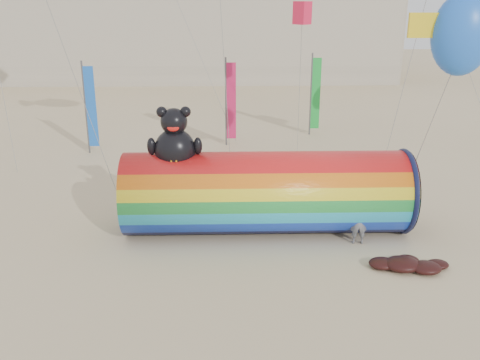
{
  "coord_description": "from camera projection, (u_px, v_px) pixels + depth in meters",
  "views": [
    {
      "loc": [
        -0.01,
        -16.05,
        8.34
      ],
      "look_at": [
        0.5,
        1.5,
        2.4
      ],
      "focal_mm": 40.0,
      "sensor_mm": 36.0,
      "label": 1
    }
  ],
  "objects": [
    {
      "name": "ground",
      "position": [
        226.0,
        262.0,
        17.87
      ],
      "size": [
        160.0,
        160.0,
        0.0
      ],
      "primitive_type": "plane",
      "color": "#CCB58C",
      "rests_on": "ground"
    },
    {
      "name": "windsock_assembly",
      "position": [
        266.0,
        190.0,
        19.85
      ],
      "size": [
        10.53,
        3.21,
        4.85
      ],
      "color": "red",
      "rests_on": "ground"
    },
    {
      "name": "kite_handler",
      "position": [
        359.0,
        222.0,
        19.01
      ],
      "size": [
        0.63,
        0.43,
        1.65
      ],
      "primitive_type": "imported",
      "rotation": [
        0.0,
        0.0,
        3.07
      ],
      "color": "slate",
      "rests_on": "ground"
    },
    {
      "name": "fabric_bundle",
      "position": [
        408.0,
        264.0,
        17.37
      ],
      "size": [
        2.62,
        1.35,
        0.41
      ],
      "color": "#3C0F0A",
      "rests_on": "ground"
    },
    {
      "name": "festival_banners",
      "position": [
        216.0,
        101.0,
        31.77
      ],
      "size": [
        13.91,
        4.14,
        5.2
      ],
      "color": "#59595E",
      "rests_on": "ground"
    }
  ]
}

